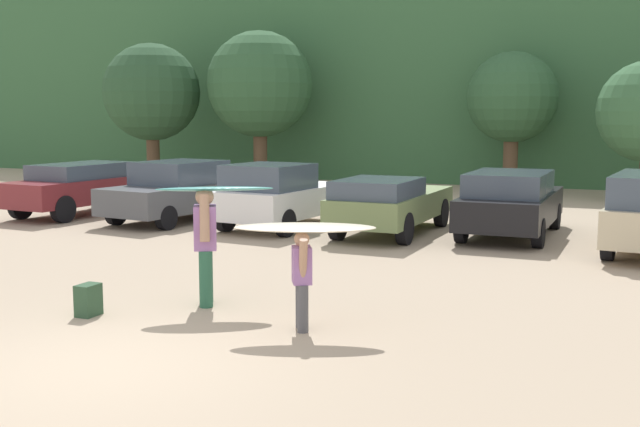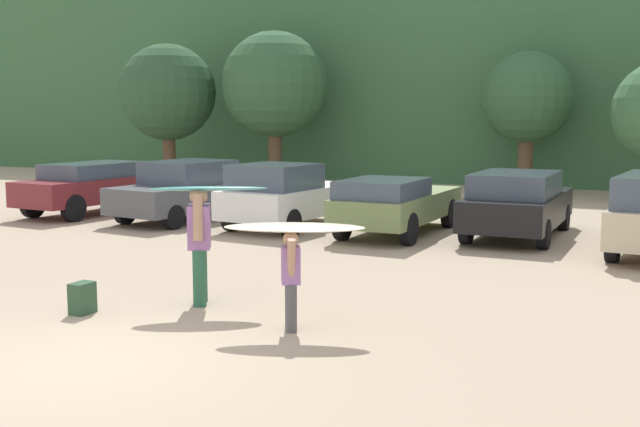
{
  "view_description": "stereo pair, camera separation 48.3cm",
  "coord_description": "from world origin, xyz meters",
  "px_view_note": "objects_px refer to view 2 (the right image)",
  "views": [
    {
      "loc": [
        5.68,
        -6.82,
        2.83
      ],
      "look_at": [
        -0.01,
        6.25,
        0.99
      ],
      "focal_mm": 43.75,
      "sensor_mm": 36.0,
      "label": 1
    },
    {
      "loc": [
        6.12,
        -6.62,
        2.83
      ],
      "look_at": [
        -0.01,
        6.25,
        0.99
      ],
      "focal_mm": 43.75,
      "sensor_mm": 36.0,
      "label": 2
    }
  ],
  "objects_px": {
    "parked_car_dark_gray": "(187,190)",
    "surfboard_teal": "(209,189)",
    "person_child": "(291,274)",
    "person_adult": "(199,238)",
    "parked_car_olive_green": "(395,203)",
    "parked_car_white": "(286,195)",
    "parked_car_black": "(518,202)",
    "parked_car_maroon": "(94,185)",
    "backpack_dropped": "(82,298)",
    "surfboard_cream": "(294,227)"
  },
  "relations": [
    {
      "from": "parked_car_black",
      "to": "person_adult",
      "type": "relative_size",
      "value": 2.56
    },
    {
      "from": "parked_car_maroon",
      "to": "backpack_dropped",
      "type": "relative_size",
      "value": 10.41
    },
    {
      "from": "parked_car_dark_gray",
      "to": "person_child",
      "type": "distance_m",
      "value": 11.06
    },
    {
      "from": "parked_car_maroon",
      "to": "backpack_dropped",
      "type": "bearing_deg",
      "value": -135.54
    },
    {
      "from": "parked_car_white",
      "to": "person_adult",
      "type": "bearing_deg",
      "value": -156.28
    },
    {
      "from": "surfboard_cream",
      "to": "person_child",
      "type": "bearing_deg",
      "value": 72.13
    },
    {
      "from": "parked_car_white",
      "to": "surfboard_cream",
      "type": "distance_m",
      "value": 9.08
    },
    {
      "from": "parked_car_maroon",
      "to": "person_child",
      "type": "distance_m",
      "value": 13.42
    },
    {
      "from": "parked_car_white",
      "to": "surfboard_cream",
      "type": "relative_size",
      "value": 2.1
    },
    {
      "from": "person_adult",
      "to": "person_child",
      "type": "xyz_separation_m",
      "value": [
        1.88,
        -0.67,
        -0.25
      ]
    },
    {
      "from": "parked_car_white",
      "to": "person_adult",
      "type": "distance_m",
      "value": 7.82
    },
    {
      "from": "parked_car_maroon",
      "to": "backpack_dropped",
      "type": "xyz_separation_m",
      "value": [
        7.54,
        -8.77,
        -0.58
      ]
    },
    {
      "from": "parked_car_dark_gray",
      "to": "parked_car_black",
      "type": "distance_m",
      "value": 8.56
    },
    {
      "from": "parked_car_black",
      "to": "surfboard_teal",
      "type": "relative_size",
      "value": 2.58
    },
    {
      "from": "parked_car_white",
      "to": "parked_car_olive_green",
      "type": "height_order",
      "value": "parked_car_white"
    },
    {
      "from": "parked_car_maroon",
      "to": "parked_car_white",
      "type": "bearing_deg",
      "value": -87.59
    },
    {
      "from": "parked_car_black",
      "to": "surfboard_cream",
      "type": "distance_m",
      "value": 9.03
    },
    {
      "from": "parked_car_white",
      "to": "person_adult",
      "type": "height_order",
      "value": "person_adult"
    },
    {
      "from": "parked_car_maroon",
      "to": "parked_car_white",
      "type": "height_order",
      "value": "parked_car_white"
    },
    {
      "from": "parked_car_black",
      "to": "person_child",
      "type": "relative_size",
      "value": 3.43
    },
    {
      "from": "parked_car_olive_green",
      "to": "person_adult",
      "type": "height_order",
      "value": "person_adult"
    },
    {
      "from": "backpack_dropped",
      "to": "person_child",
      "type": "bearing_deg",
      "value": 10.09
    },
    {
      "from": "parked_car_white",
      "to": "parked_car_maroon",
      "type": "bearing_deg",
      "value": 93.87
    },
    {
      "from": "surfboard_teal",
      "to": "parked_car_black",
      "type": "bearing_deg",
      "value": -140.15
    },
    {
      "from": "person_adult",
      "to": "parked_car_olive_green",
      "type": "bearing_deg",
      "value": -123.1
    },
    {
      "from": "surfboard_cream",
      "to": "backpack_dropped",
      "type": "xyz_separation_m",
      "value": [
        -3.05,
        -0.67,
        -1.12
      ]
    },
    {
      "from": "parked_car_dark_gray",
      "to": "person_adult",
      "type": "relative_size",
      "value": 2.55
    },
    {
      "from": "parked_car_white",
      "to": "person_adult",
      "type": "relative_size",
      "value": 2.31
    },
    {
      "from": "parked_car_maroon",
      "to": "surfboard_cream",
      "type": "distance_m",
      "value": 13.35
    },
    {
      "from": "person_child",
      "to": "person_adult",
      "type": "bearing_deg",
      "value": -50.18
    },
    {
      "from": "parked_car_black",
      "to": "parked_car_white",
      "type": "bearing_deg",
      "value": 99.91
    },
    {
      "from": "parked_car_olive_green",
      "to": "parked_car_white",
      "type": "bearing_deg",
      "value": 93.58
    },
    {
      "from": "parked_car_maroon",
      "to": "surfboard_teal",
      "type": "xyz_separation_m",
      "value": [
        8.82,
        -7.43,
        0.92
      ]
    },
    {
      "from": "parked_car_olive_green",
      "to": "person_child",
      "type": "height_order",
      "value": "parked_car_olive_green"
    },
    {
      "from": "parked_car_maroon",
      "to": "parked_car_olive_green",
      "type": "distance_m",
      "value": 9.05
    },
    {
      "from": "parked_car_dark_gray",
      "to": "backpack_dropped",
      "type": "bearing_deg",
      "value": -146.45
    },
    {
      "from": "parked_car_dark_gray",
      "to": "parked_car_olive_green",
      "type": "distance_m",
      "value": 5.85
    },
    {
      "from": "surfboard_teal",
      "to": "backpack_dropped",
      "type": "relative_size",
      "value": 3.87
    },
    {
      "from": "parked_car_black",
      "to": "surfboard_cream",
      "type": "relative_size",
      "value": 2.33
    },
    {
      "from": "parked_car_maroon",
      "to": "parked_car_black",
      "type": "relative_size",
      "value": 1.04
    },
    {
      "from": "parked_car_dark_gray",
      "to": "surfboard_teal",
      "type": "relative_size",
      "value": 2.57
    },
    {
      "from": "surfboard_cream",
      "to": "parked_car_white",
      "type": "bearing_deg",
      "value": -83.36
    },
    {
      "from": "person_adult",
      "to": "surfboard_cream",
      "type": "xyz_separation_m",
      "value": [
        1.87,
        -0.54,
        0.36
      ]
    },
    {
      "from": "person_adult",
      "to": "surfboard_teal",
      "type": "relative_size",
      "value": 1.01
    },
    {
      "from": "parked_car_dark_gray",
      "to": "surfboard_teal",
      "type": "height_order",
      "value": "surfboard_teal"
    },
    {
      "from": "parked_car_olive_green",
      "to": "person_child",
      "type": "bearing_deg",
      "value": -168.94
    },
    {
      "from": "parked_car_olive_green",
      "to": "person_child",
      "type": "distance_m",
      "value": 8.38
    },
    {
      "from": "parked_car_white",
      "to": "person_adult",
      "type": "xyz_separation_m",
      "value": [
        2.48,
        -7.41,
        0.17
      ]
    },
    {
      "from": "parked_car_maroon",
      "to": "parked_car_black",
      "type": "distance_m",
      "value": 11.74
    },
    {
      "from": "parked_car_white",
      "to": "parked_car_olive_green",
      "type": "relative_size",
      "value": 0.89
    }
  ]
}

